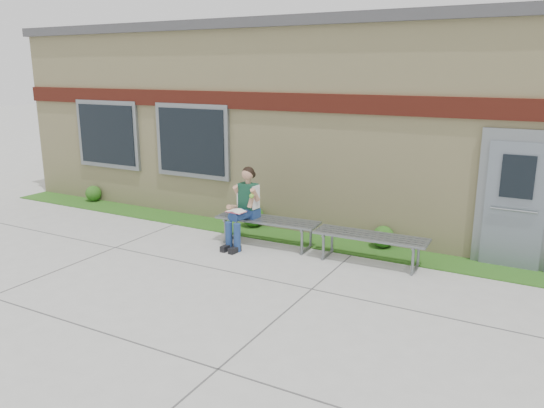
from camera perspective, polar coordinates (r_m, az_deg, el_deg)
The scene contains 9 objects.
ground at distance 8.14m, azimuth -3.70°, elevation -9.03°, with size 80.00×80.00×0.00m, color #9E9E99.
grass_strip at distance 10.28m, azimuth 4.06°, elevation -3.91°, with size 16.00×0.80×0.02m, color #2B5316.
school_building at distance 12.97m, azimuth 10.56°, elevation 9.15°, with size 16.20×6.22×4.20m.
bench_left at distance 9.91m, azimuth -0.49°, elevation -2.26°, with size 1.99×0.66×0.51m.
bench_right at distance 9.15m, azimuth 10.55°, elevation -3.98°, with size 1.93×0.59×0.50m.
girl at distance 9.80m, azimuth -3.05°, elevation -0.13°, with size 0.52×0.89×1.48m.
shrub_west at distance 13.92m, azimuth -18.66°, elevation 1.09°, with size 0.39×0.39×0.39m, color #2B5316.
shrub_mid at distance 11.05m, azimuth -2.08°, elevation -1.29°, with size 0.45×0.45×0.45m, color #2B5316.
shrub_east at distance 9.98m, azimuth 11.86°, elevation -3.47°, with size 0.41×0.41×0.41m, color #2B5316.
Camera 1 is at (4.02, -6.29, 3.22)m, focal length 35.00 mm.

